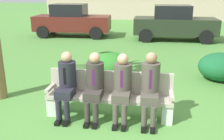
% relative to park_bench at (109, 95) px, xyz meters
% --- Properties ---
extents(ground_plane, '(80.00, 80.00, 0.00)m').
position_rel_park_bench_xyz_m(ground_plane, '(0.19, -0.30, -0.44)').
color(ground_plane, '#518E3E').
extents(park_bench, '(2.45, 0.44, 0.90)m').
position_rel_park_bench_xyz_m(park_bench, '(0.00, 0.00, 0.00)').
color(park_bench, '#B7AD9E').
rests_on(park_bench, ground).
extents(seated_man_leftmost, '(0.34, 0.72, 1.30)m').
position_rel_park_bench_xyz_m(seated_man_leftmost, '(-0.82, -0.13, 0.28)').
color(seated_man_leftmost, '#23232D').
rests_on(seated_man_leftmost, ground).
extents(seated_man_centerleft, '(0.34, 0.72, 1.30)m').
position_rel_park_bench_xyz_m(seated_man_centerleft, '(-0.27, -0.13, 0.29)').
color(seated_man_centerleft, '#38332D').
rests_on(seated_man_centerleft, ground).
extents(seated_man_centerright, '(0.34, 0.72, 1.30)m').
position_rel_park_bench_xyz_m(seated_man_centerright, '(0.26, -0.13, 0.29)').
color(seated_man_centerright, '#4C473D').
rests_on(seated_man_centerright, ground).
extents(seated_man_rightmost, '(0.34, 0.72, 1.34)m').
position_rel_park_bench_xyz_m(seated_man_rightmost, '(0.78, -0.13, 0.31)').
color(seated_man_rightmost, '#4C473D').
rests_on(seated_man_rightmost, ground).
extents(shrub_near_bench, '(1.20, 1.10, 0.75)m').
position_rel_park_bench_xyz_m(shrub_near_bench, '(-0.41, 2.24, -0.06)').
color(shrub_near_bench, '#2F7F2A').
rests_on(shrub_near_bench, ground).
extents(shrub_mid_lawn, '(1.22, 1.12, 0.76)m').
position_rel_park_bench_xyz_m(shrub_mid_lawn, '(2.70, 2.54, -0.06)').
color(shrub_mid_lawn, '#1A6032').
rests_on(shrub_mid_lawn, ground).
extents(shrub_far_lawn, '(1.06, 0.97, 0.66)m').
position_rel_park_bench_xyz_m(shrub_far_lawn, '(-0.89, 1.17, -0.11)').
color(shrub_far_lawn, '#335726').
rests_on(shrub_far_lawn, ground).
extents(parked_car_near, '(3.95, 1.81, 1.68)m').
position_rel_park_bench_xyz_m(parked_car_near, '(-3.41, 8.53, 0.40)').
color(parked_car_near, '#591E19').
rests_on(parked_car_near, ground).
extents(parked_car_far, '(3.91, 1.73, 1.68)m').
position_rel_park_bench_xyz_m(parked_car_far, '(1.81, 8.24, 0.40)').
color(parked_car_far, '#232D1E').
rests_on(parked_car_far, ground).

